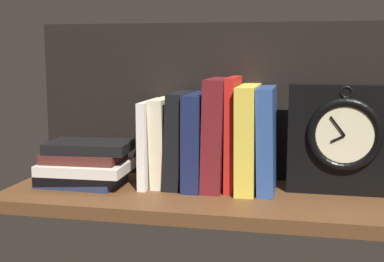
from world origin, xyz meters
The scene contains 12 objects.
ground_plane centered at (0.00, 0.00, -1.25)cm, with size 82.66×28.96×2.50cm, color brown.
back_panel centered at (0.00, 13.88, 17.05)cm, with size 82.66×1.20×34.10cm, color black.
book_white_catcher centered at (-13.32, 5.05, 8.89)cm, with size 1.71×15.36×17.78cm, color silver.
book_cream_twain centered at (-10.69, 5.05, 9.11)cm, with size 2.95×12.46×18.22cm, color beige.
book_black_skeptic centered at (-7.20, 5.05, 9.79)cm, with size 3.44×13.60×19.58cm, color black.
book_navy_bierce centered at (-3.34, 5.05, 9.71)cm, with size 3.68×15.64×19.41cm, color #192147.
book_maroon_dawkins centered at (0.81, 5.05, 11.25)cm, with size 4.02×15.11×22.50cm, color maroon.
book_red_requiem centered at (4.07, 5.05, 11.43)cm, with size 1.90×12.85×22.86cm, color red.
book_yellow_seinlanguage centered at (7.21, 5.05, 10.59)cm, with size 3.78×16.46×21.18cm, color gold.
book_blue_modern centered at (11.01, 5.05, 10.44)cm, with size 3.22×14.96×20.88cm, color #2D4C8E.
framed_clock centered at (25.90, 5.56, 10.98)cm, with size 21.56×6.61×21.56cm.
book_stack_side centered at (-26.60, 0.83, 4.51)cm, with size 19.16×13.93×9.21cm.
Camera 1 is at (18.38, -100.70, 27.84)cm, focal length 49.37 mm.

